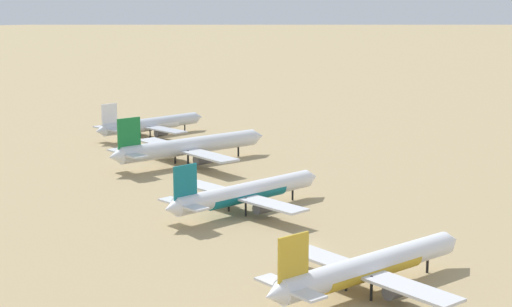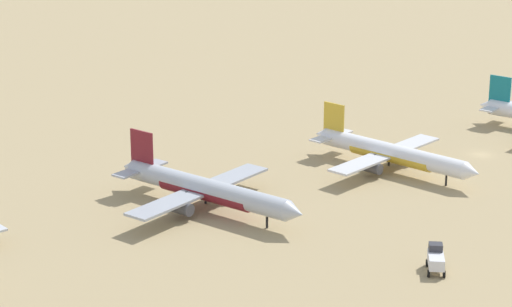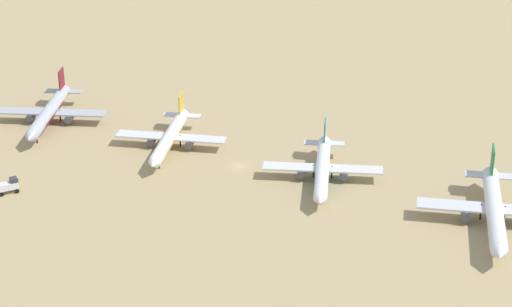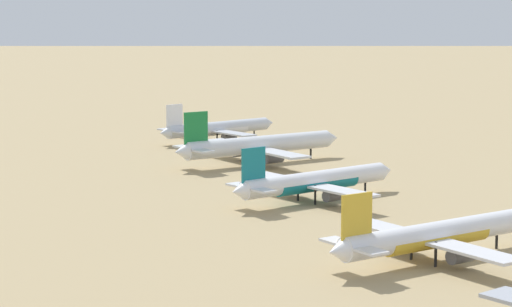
% 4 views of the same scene
% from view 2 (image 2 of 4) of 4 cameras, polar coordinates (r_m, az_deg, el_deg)
% --- Properties ---
extents(ground_plane, '(1800.00, 1800.00, 0.00)m').
position_cam_2_polar(ground_plane, '(215.52, 12.43, -0.07)').
color(ground_plane, tan).
extents(parked_jet_1, '(40.72, 33.40, 11.83)m').
position_cam_2_polar(parked_jet_1, '(179.29, -2.86, -2.00)').
color(parked_jet_1, '#B2B7C1').
rests_on(parked_jet_1, ground).
extents(parked_jet_2, '(38.56, 31.47, 11.13)m').
position_cam_2_polar(parked_jet_2, '(201.29, 7.50, 0.04)').
color(parked_jet_2, white).
rests_on(parked_jet_2, ground).
extents(service_truck, '(5.43, 5.46, 3.90)m').
position_cam_2_polar(service_truck, '(158.15, 9.98, -5.77)').
color(service_truck, silver).
rests_on(service_truck, ground).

